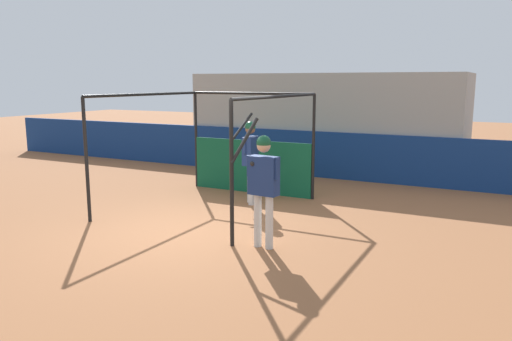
# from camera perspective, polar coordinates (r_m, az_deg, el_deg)

# --- Properties ---
(ground_plane) EXTENTS (60.00, 60.00, 0.00)m
(ground_plane) POSITION_cam_1_polar(r_m,az_deg,el_deg) (9.32, -7.82, -7.02)
(ground_plane) COLOR #935B38
(outfield_wall) EXTENTS (24.00, 0.12, 1.32)m
(outfield_wall) POSITION_cam_1_polar(r_m,az_deg,el_deg) (14.56, 6.17, 1.91)
(outfield_wall) COLOR navy
(outfield_wall) RESTS_ON ground
(bleacher_section) EXTENTS (8.15, 3.20, 3.00)m
(bleacher_section) POSITION_cam_1_polar(r_m,az_deg,el_deg) (16.02, 8.38, 5.62)
(bleacher_section) COLOR #9E9E99
(bleacher_section) RESTS_ON ground
(batting_cage) EXTENTS (3.32, 3.87, 2.48)m
(batting_cage) POSITION_cam_1_polar(r_m,az_deg,el_deg) (11.68, -2.14, 2.29)
(batting_cage) COLOR black
(batting_cage) RESTS_ON ground
(player_batter) EXTENTS (0.54, 0.90, 2.01)m
(player_batter) POSITION_cam_1_polar(r_m,az_deg,el_deg) (11.15, -0.66, 1.93)
(player_batter) COLOR silver
(player_batter) RESTS_ON ground
(player_waiting) EXTENTS (0.83, 0.50, 2.15)m
(player_waiting) POSITION_cam_1_polar(r_m,az_deg,el_deg) (8.14, 0.81, -1.02)
(player_waiting) COLOR silver
(player_waiting) RESTS_ON ground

